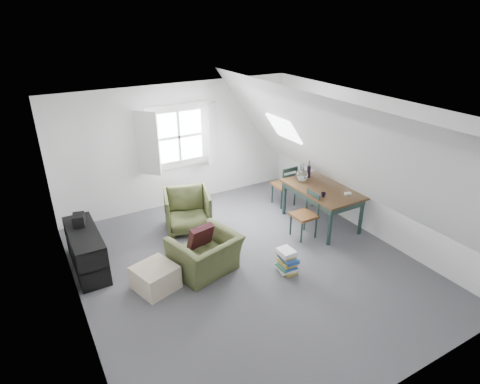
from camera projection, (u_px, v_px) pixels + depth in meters
floor at (248, 266)px, 6.48m from camera, size 5.50×5.50×0.00m
ceiling at (249, 113)px, 5.44m from camera, size 5.50×5.50×0.00m
wall_back at (179, 146)px, 8.12m from camera, size 5.00×0.00×5.00m
wall_front at (398, 304)px, 3.80m from camera, size 5.00×0.00×5.00m
wall_left at (71, 240)px, 4.83m from camera, size 0.00×5.50×5.50m
wall_right at (369, 166)px, 7.09m from camera, size 0.00×5.50×5.50m
slope_left at (143, 185)px, 5.04m from camera, size 3.19×5.50×4.48m
slope_right at (331, 146)px, 6.44m from camera, size 3.19×5.50×4.48m
dormer_window at (179, 137)px, 7.98m from camera, size 1.71×0.35×1.30m
skylight at (284, 129)px, 7.48m from camera, size 0.35×0.75×0.47m
armchair_near at (206, 271)px, 6.36m from camera, size 1.14×1.05×0.63m
armchair_far at (189, 228)px, 7.59m from camera, size 1.01×1.03×0.76m
throw_pillow at (201, 237)px, 6.25m from camera, size 0.43×0.30×0.41m
ottoman at (155, 278)px, 5.90m from camera, size 0.69×0.69×0.37m
dining_table at (322, 193)px, 7.49m from camera, size 0.90×1.50×0.75m
demijohn at (302, 175)px, 7.68m from camera, size 0.24×0.24×0.34m
vase_twigs at (309, 171)px, 7.87m from camera, size 0.07×0.08×0.58m
cup at (323, 197)px, 7.10m from camera, size 0.09×0.09×0.08m
paper_box at (348, 194)px, 7.18m from camera, size 0.13×0.11×0.04m
dining_chair_far at (285, 185)px, 8.31m from camera, size 0.42×0.42×0.89m
dining_chair_near at (306, 214)px, 7.16m from camera, size 0.40×0.40×0.85m
media_shelf at (87, 253)px, 6.28m from camera, size 0.43×1.30×0.67m
electronics_box at (79, 220)px, 6.33m from camera, size 0.22×0.27×0.19m
magazine_stack at (287, 261)px, 6.26m from camera, size 0.30×0.35×0.40m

